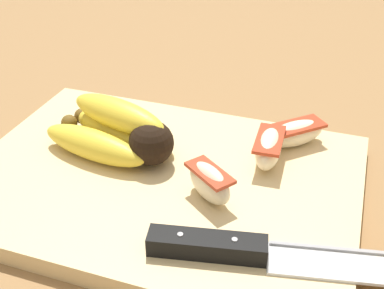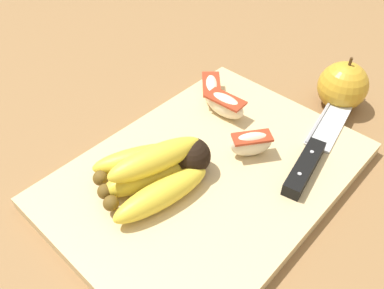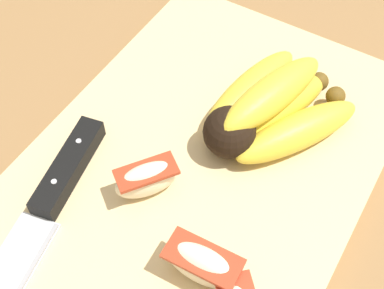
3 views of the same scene
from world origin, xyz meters
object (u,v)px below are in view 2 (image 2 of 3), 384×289
(chefs_knife, at_px, (316,147))
(apple_wedge_far, at_px, (225,105))
(apple_wedge_middle, at_px, (251,144))
(apple_wedge_near, at_px, (211,89))
(whole_apple, at_px, (343,86))
(banana_bunch, at_px, (158,170))

(chefs_knife, height_order, apple_wedge_far, apple_wedge_far)
(chefs_knife, xyz_separation_m, apple_wedge_middle, (0.07, -0.06, 0.01))
(apple_wedge_near, bearing_deg, chefs_knife, 91.71)
(apple_wedge_middle, bearing_deg, apple_wedge_near, -116.61)
(apple_wedge_far, relative_size, whole_apple, 0.73)
(chefs_knife, relative_size, apple_wedge_near, 4.04)
(apple_wedge_far, bearing_deg, chefs_knife, 100.87)
(banana_bunch, relative_size, whole_apple, 1.73)
(chefs_knife, height_order, apple_wedge_middle, apple_wedge_middle)
(apple_wedge_middle, distance_m, whole_apple, 0.21)
(whole_apple, bearing_deg, apple_wedge_middle, -7.13)
(apple_wedge_middle, bearing_deg, apple_wedge_far, -117.46)
(apple_wedge_near, xyz_separation_m, whole_apple, (-0.14, 0.15, 0.00))
(banana_bunch, distance_m, apple_wedge_far, 0.16)
(chefs_knife, bearing_deg, apple_wedge_middle, -42.01)
(whole_apple, bearing_deg, apple_wedge_far, -32.47)
(banana_bunch, distance_m, apple_wedge_near, 0.19)
(apple_wedge_far, height_order, whole_apple, whole_apple)
(apple_wedge_near, distance_m, whole_apple, 0.21)
(apple_wedge_middle, relative_size, whole_apple, 0.66)
(banana_bunch, height_order, whole_apple, whole_apple)
(chefs_knife, distance_m, apple_wedge_far, 0.14)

